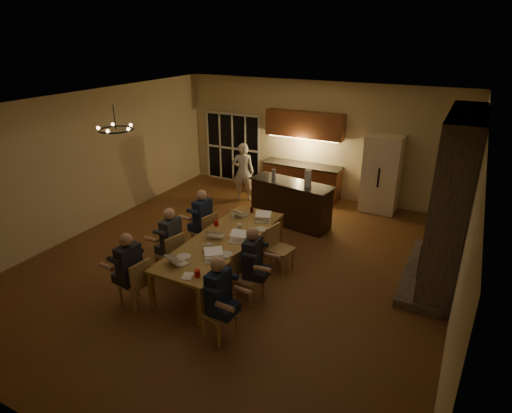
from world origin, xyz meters
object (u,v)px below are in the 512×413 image
object	(u,v)px
can_cola	(252,210)
can_silver	(204,251)
chair_left_mid	(169,254)
dining_table	(224,256)
chair_left_near	(134,282)
plate_far	(262,229)
can_right	(246,235)
plate_left	(184,257)
person_left_mid	(171,242)
laptop_f	(263,216)
chair_left_far	(204,232)
person_left_near	(130,270)
laptop_c	(216,231)
laptop_e	(241,210)
plate_near	(225,255)
bar_island	(291,203)
laptop_a	(178,257)
standing_person	(243,172)
laptop_d	(237,236)
mug_mid	(240,226)
redcup_near	(197,273)
person_right_mid	(253,263)
chandelier	(116,130)
chair_right_mid	(248,277)
person_right_near	(219,298)
redcup_mid	(216,223)
bar_bottle	(274,174)
refrigerator	(381,174)
chair_right_near	(220,313)
laptop_b	(214,255)
mug_front	(209,246)
bar_blender	(308,178)
chair_right_far	(281,249)
person_left_far	(203,221)

from	to	relation	value
can_cola	can_silver	bearing A→B (deg)	-87.02
chair_left_mid	dining_table	bearing A→B (deg)	133.65
chair_left_near	plate_far	bearing A→B (deg)	158.11
can_right	plate_left	xyz separation A→B (m)	(-0.62, -1.16, -0.05)
person_left_mid	laptop_f	world-z (taller)	person_left_mid
chair_left_far	plate_left	distance (m)	1.68
person_left_near	laptop_c	xyz separation A→B (m)	(0.66, 1.66, 0.17)
laptop_e	plate_near	world-z (taller)	laptop_e
laptop_c	plate_left	xyz separation A→B (m)	(-0.06, -0.96, -0.10)
bar_island	laptop_a	size ratio (longest dim) A/B	6.40
chair_left_near	standing_person	bearing A→B (deg)	-164.39
laptop_d	mug_mid	xyz separation A→B (m)	(-0.25, 0.54, -0.06)
redcup_near	plate_left	xyz separation A→B (m)	(-0.58, 0.42, -0.05)
standing_person	plate_left	size ratio (longest dim) A/B	6.61
person_right_mid	chandelier	bearing A→B (deg)	85.71
chair_right_mid	person_left_near	xyz separation A→B (m)	(-1.68, -1.08, 0.24)
chair_left_near	laptop_d	world-z (taller)	laptop_d
bar_island	person_right_near	size ratio (longest dim) A/B	1.48
dining_table	can_silver	distance (m)	0.80
redcup_mid	can_right	size ratio (longest dim) A/B	1.00
plate_far	person_left_mid	bearing A→B (deg)	-139.66
can_right	bar_bottle	bearing A→B (deg)	103.63
can_cola	can_right	bearing A→B (deg)	-67.04
refrigerator	plate_left	world-z (taller)	refrigerator
chair_right_near	redcup_mid	world-z (taller)	chair_right_near
chair_right_near	person_left_mid	distance (m)	2.19
laptop_a	laptop_b	size ratio (longest dim) A/B	1.00
laptop_e	bar_island	bearing A→B (deg)	-95.36
plate_near	laptop_f	bearing A→B (deg)	91.90
laptop_c	laptop_b	bearing A→B (deg)	105.48
person_left_near	redcup_near	bearing A→B (deg)	111.26
standing_person	chandelier	bearing A→B (deg)	61.24
mug_front	redcup_near	bearing A→B (deg)	-68.26
person_left_mid	bar_blender	distance (m)	3.50
refrigerator	chair_left_far	bearing A→B (deg)	-125.27
laptop_f	redcup_mid	bearing A→B (deg)	-158.78
mug_front	plate_near	bearing A→B (deg)	-10.04
chair_left_far	person_right_mid	world-z (taller)	person_right_mid
mug_front	bar_island	bearing A→B (deg)	85.22
redcup_near	chair_right_far	bearing A→B (deg)	73.87
chair_left_near	redcup_near	distance (m)	1.23
chair_left_near	can_silver	xyz separation A→B (m)	(0.82, 0.93, 0.37)
chair_left_mid	laptop_d	bearing A→B (deg)	127.64
chair_left_near	laptop_a	distance (m)	0.88
plate_far	bar_bottle	xyz separation A→B (m)	(-0.71, 2.08, 0.44)
refrigerator	chair_right_near	size ratio (longest dim) A/B	2.25
bar_island	person_left_far	size ratio (longest dim) A/B	1.48
dining_table	bar_blender	size ratio (longest dim) A/B	7.88
chair_right_mid	chair_left_near	bearing A→B (deg)	132.01
plate_near	can_right	bearing A→B (deg)	89.33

